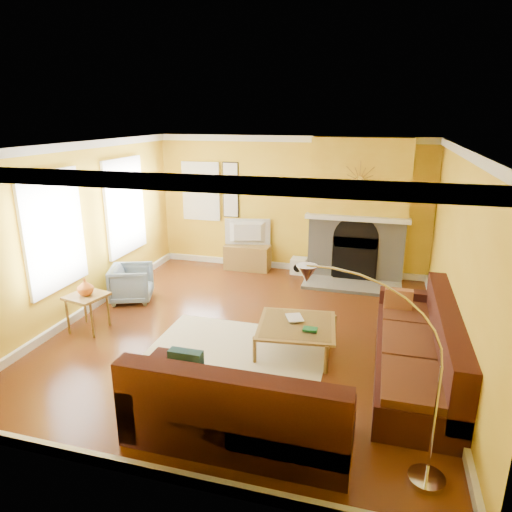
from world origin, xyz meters
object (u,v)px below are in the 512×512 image
(sectional_sofa, at_px, (314,343))
(side_table, at_px, (88,312))
(arc_lamp, at_px, (374,379))
(media_console, at_px, (247,257))
(armchair, at_px, (132,283))
(coffee_table, at_px, (296,337))

(sectional_sofa, height_order, side_table, sectional_sofa)
(side_table, height_order, arc_lamp, arc_lamp)
(sectional_sofa, distance_m, media_console, 4.17)
(arc_lamp, bearing_deg, media_console, 117.38)
(side_table, xyz_separation_m, arc_lamp, (4.13, -1.79, 0.67))
(sectional_sofa, bearing_deg, armchair, 155.58)
(armchair, xyz_separation_m, side_table, (-0.04, -1.19, -0.03))
(armchair, bearing_deg, media_console, -54.26)
(media_console, relative_size, armchair, 1.35)
(sectional_sofa, xyz_separation_m, media_console, (-1.94, 3.68, -0.19))
(media_console, distance_m, side_table, 3.64)
(coffee_table, relative_size, side_table, 1.82)
(armchair, distance_m, side_table, 1.19)
(armchair, height_order, side_table, armchair)
(media_console, distance_m, arc_lamp, 5.81)
(sectional_sofa, height_order, coffee_table, sectional_sofa)
(coffee_table, relative_size, media_console, 1.10)
(side_table, bearing_deg, armchair, 88.23)
(coffee_table, xyz_separation_m, media_console, (-1.62, 3.13, 0.05))
(armchair, relative_size, side_table, 1.22)
(coffee_table, xyz_separation_m, arc_lamp, (1.03, -1.99, 0.75))
(coffee_table, bearing_deg, arc_lamp, -62.71)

